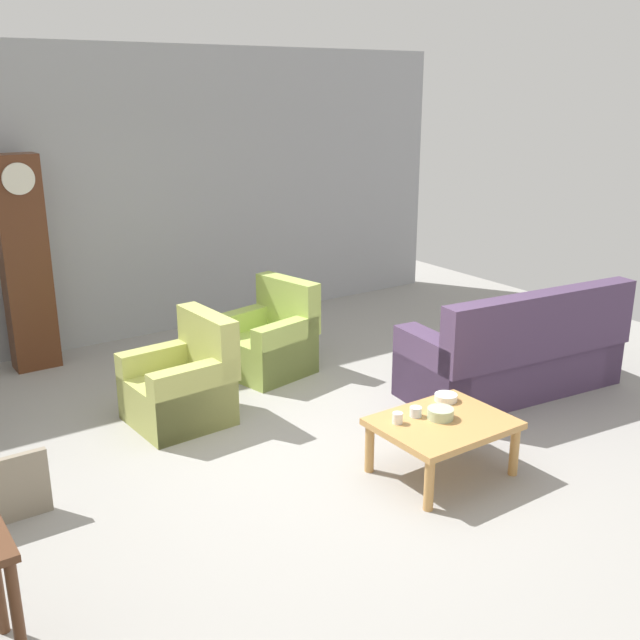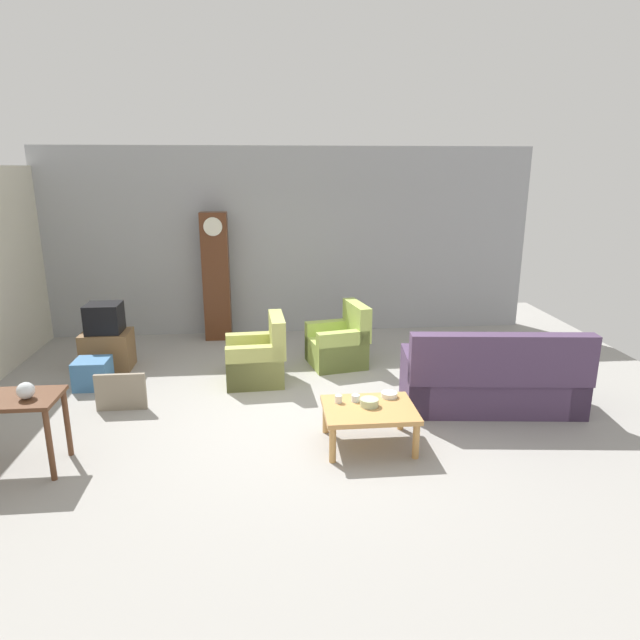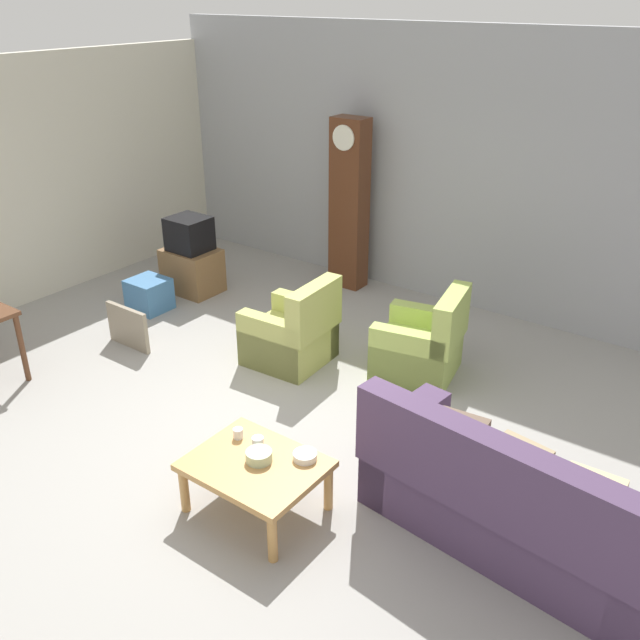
# 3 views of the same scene
# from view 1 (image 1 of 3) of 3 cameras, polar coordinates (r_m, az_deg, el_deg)

# --- Properties ---
(ground_plane) EXTENTS (10.40, 10.40, 0.00)m
(ground_plane) POSITION_cam_1_polar(r_m,az_deg,el_deg) (5.94, -0.54, -10.21)
(ground_plane) COLOR #999691
(garage_door_wall) EXTENTS (8.40, 0.16, 3.20)m
(garage_door_wall) POSITION_cam_1_polar(r_m,az_deg,el_deg) (8.56, -14.43, 9.20)
(garage_door_wall) COLOR #9EA0A5
(garage_door_wall) RESTS_ON ground_plane
(couch_floral) EXTENTS (2.18, 1.10, 1.04)m
(couch_floral) POSITION_cam_1_polar(r_m,az_deg,el_deg) (7.17, 14.76, -2.68)
(couch_floral) COLOR #4C3856
(couch_floral) RESTS_ON ground_plane
(armchair_olive_near) EXTENTS (0.83, 0.80, 0.92)m
(armchair_olive_near) POSITION_cam_1_polar(r_m,az_deg,el_deg) (6.47, -10.53, -5.09)
(armchair_olive_near) COLOR tan
(armchair_olive_near) RESTS_ON ground_plane
(armchair_olive_far) EXTENTS (0.93, 0.90, 0.92)m
(armchair_olive_far) POSITION_cam_1_polar(r_m,az_deg,el_deg) (7.45, -3.94, -1.76)
(armchair_olive_far) COLOR #A6BE59
(armchair_olive_far) RESTS_ON ground_plane
(coffee_table_wood) EXTENTS (0.96, 0.76, 0.43)m
(coffee_table_wood) POSITION_cam_1_polar(r_m,az_deg,el_deg) (5.57, 9.41, -8.18)
(coffee_table_wood) COLOR tan
(coffee_table_wood) RESTS_ON ground_plane
(grandfather_clock) EXTENTS (0.44, 0.30, 2.15)m
(grandfather_clock) POSITION_cam_1_polar(r_m,az_deg,el_deg) (7.91, -21.71, 4.02)
(grandfather_clock) COLOR #562D19
(grandfather_clock) RESTS_ON ground_plane
(framed_picture_leaning) EXTENTS (0.60, 0.05, 0.46)m
(framed_picture_leaning) POSITION_cam_1_polar(r_m,az_deg,el_deg) (5.39, -23.20, -12.03)
(framed_picture_leaning) COLOR gray
(framed_picture_leaning) RESTS_ON ground_plane
(cup_white_porcelain) EXTENTS (0.08, 0.08, 0.08)m
(cup_white_porcelain) POSITION_cam_1_polar(r_m,az_deg,el_deg) (5.44, 5.98, -7.50)
(cup_white_porcelain) COLOR white
(cup_white_porcelain) RESTS_ON coffee_table_wood
(cup_blue_rimmed) EXTENTS (0.09, 0.09, 0.07)m
(cup_blue_rimmed) POSITION_cam_1_polar(r_m,az_deg,el_deg) (5.57, 7.36, -7.00)
(cup_blue_rimmed) COLOR silver
(cup_blue_rimmed) RESTS_ON coffee_table_wood
(bowl_white_stacked) EXTENTS (0.18, 0.18, 0.05)m
(bowl_white_stacked) POSITION_cam_1_polar(r_m,az_deg,el_deg) (5.87, 9.65, -5.89)
(bowl_white_stacked) COLOR white
(bowl_white_stacked) RESTS_ON coffee_table_wood
(bowl_shallow_green) EXTENTS (0.20, 0.20, 0.08)m
(bowl_shallow_green) POSITION_cam_1_polar(r_m,az_deg,el_deg) (5.56, 9.24, -7.10)
(bowl_shallow_green) COLOR #B2C69E
(bowl_shallow_green) RESTS_ON coffee_table_wood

